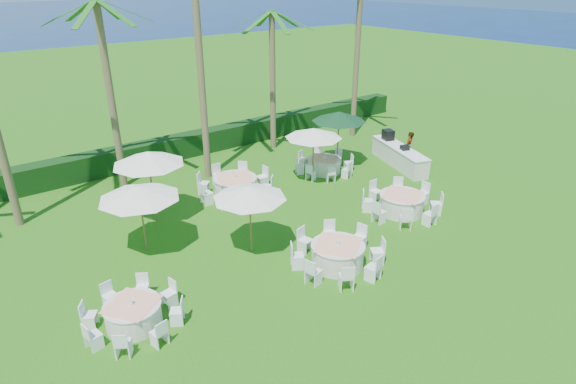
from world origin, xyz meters
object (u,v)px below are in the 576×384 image
Objects in this scene: banquet_table_e at (235,186)px; staff_person at (409,148)px; umbrella_c at (148,158)px; banquet_table_b at (338,254)px; buffet_table at (399,155)px; umbrella_b at (249,192)px; umbrella_a at (139,193)px; banquet_table_f at (324,165)px; umbrella_green at (339,116)px; umbrella_d at (314,133)px; banquet_table_a at (133,314)px; banquet_table_c at (402,203)px.

staff_person reaches higher than banquet_table_e.
umbrella_c reaches higher than staff_person.
banquet_table_b is at bearing 7.83° from staff_person.
buffet_table is (8.74, -1.97, 0.09)m from banquet_table_e.
umbrella_b is at bearing 125.64° from banquet_table_b.
umbrella_a reaches higher than staff_person.
banquet_table_f is at bearing 52.00° from banquet_table_b.
umbrella_c is at bearing 171.74° from buffet_table.
banquet_table_f is at bearing -41.36° from staff_person.
banquet_table_e is at bearing 179.61° from umbrella_green.
buffet_table is (4.90, -1.12, -1.87)m from umbrella_d.
umbrella_d is at bearing 56.79° from banquet_table_b.
banquet_table_e is 6.55m from umbrella_green.
banquet_table_a is 1.09× the size of umbrella_b.
umbrella_d reaches higher than banquet_table_c.
umbrella_b is at bearing -114.81° from banquet_table_e.
umbrella_d is at bearing 167.14° from buffet_table.
umbrella_a is at bearing 63.27° from banquet_table_a.
umbrella_green is (1.54, 5.66, 2.19)m from banquet_table_c.
umbrella_c is at bearing -28.05° from staff_person.
banquet_table_a is 0.98× the size of banquet_table_f.
umbrella_d is (10.80, 4.98, 2.03)m from banquet_table_a.
umbrella_d is at bearing 24.77° from banquet_table_a.
banquet_table_e is at bearing 129.08° from banquet_table_c.
umbrella_b reaches higher than banquet_table_a.
banquet_table_f is 8.40m from umbrella_b.
banquet_table_a is at bearing -156.21° from umbrella_green.
umbrella_c is 13.48m from staff_person.
umbrella_d is at bearing -157.47° from banquet_table_f.
banquet_table_b is at bearing -132.39° from umbrella_green.
umbrella_d is 0.94× the size of umbrella_green.
umbrella_d reaches higher than umbrella_b.
banquet_table_b is at bearing -62.05° from umbrella_c.
umbrella_green reaches higher than banquet_table_c.
banquet_table_c is 1.13× the size of banquet_table_f.
umbrella_c is at bearing 178.50° from banquet_table_f.
banquet_table_b is at bearing -91.79° from banquet_table_e.
banquet_table_e is 0.77× the size of buffet_table.
banquet_table_b is 1.88× the size of staff_person.
staff_person is at bearing -8.41° from umbrella_c.
umbrella_d is at bearing -32.37° from staff_person.
banquet_table_a is at bearing -164.47° from umbrella_b.
banquet_table_c is 0.74× the size of buffet_table.
umbrella_green reaches higher than umbrella_b.
staff_person is (3.14, -2.05, -1.76)m from umbrella_green.
banquet_table_c is 1.15× the size of umbrella_a.
banquet_table_e is 1.15× the size of umbrella_c.
banquet_table_a is 6.85m from banquet_table_b.
umbrella_b is at bearing 169.58° from banquet_table_c.
banquet_table_f is 4.07m from buffet_table.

